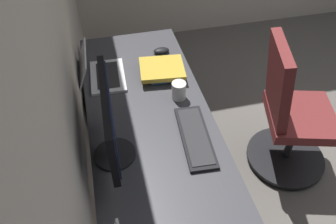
{
  "coord_description": "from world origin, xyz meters",
  "views": [
    {
      "loc": [
        -1.05,
        1.94,
        2.0
      ],
      "look_at": [
        -0.02,
        1.69,
        0.95
      ],
      "focal_mm": 35.56,
      "sensor_mm": 36.0,
      "label": 1
    }
  ],
  "objects_px": {
    "book_stack_near": "(163,70)",
    "mouse_main": "(161,51)",
    "keyboard_main": "(195,137)",
    "coffee_mug": "(179,90)",
    "laptop_leftmost": "(98,72)",
    "office_chair": "(289,117)",
    "monitor_primary": "(110,122)",
    "drawer_pedestal": "(139,124)"
  },
  "relations": [
    {
      "from": "laptop_leftmost",
      "to": "office_chair",
      "type": "bearing_deg",
      "value": -106.31
    },
    {
      "from": "mouse_main",
      "to": "monitor_primary",
      "type": "bearing_deg",
      "value": 152.76
    },
    {
      "from": "monitor_primary",
      "to": "keyboard_main",
      "type": "distance_m",
      "value": 0.46
    },
    {
      "from": "monitor_primary",
      "to": "book_stack_near",
      "type": "height_order",
      "value": "monitor_primary"
    },
    {
      "from": "coffee_mug",
      "to": "office_chair",
      "type": "xyz_separation_m",
      "value": [
        -0.06,
        -0.74,
        -0.33
      ]
    },
    {
      "from": "laptop_leftmost",
      "to": "coffee_mug",
      "type": "relative_size",
      "value": 2.73
    },
    {
      "from": "keyboard_main",
      "to": "coffee_mug",
      "type": "distance_m",
      "value": 0.32
    },
    {
      "from": "keyboard_main",
      "to": "mouse_main",
      "type": "height_order",
      "value": "mouse_main"
    },
    {
      "from": "keyboard_main",
      "to": "laptop_leftmost",
      "type": "bearing_deg",
      "value": 35.77
    },
    {
      "from": "book_stack_near",
      "to": "coffee_mug",
      "type": "height_order",
      "value": "coffee_mug"
    },
    {
      "from": "monitor_primary",
      "to": "laptop_leftmost",
      "type": "height_order",
      "value": "monitor_primary"
    },
    {
      "from": "keyboard_main",
      "to": "coffee_mug",
      "type": "relative_size",
      "value": 3.55
    },
    {
      "from": "book_stack_near",
      "to": "coffee_mug",
      "type": "relative_size",
      "value": 2.39
    },
    {
      "from": "keyboard_main",
      "to": "book_stack_near",
      "type": "bearing_deg",
      "value": 4.08
    },
    {
      "from": "laptop_leftmost",
      "to": "office_chair",
      "type": "height_order",
      "value": "office_chair"
    },
    {
      "from": "keyboard_main",
      "to": "book_stack_near",
      "type": "distance_m",
      "value": 0.55
    },
    {
      "from": "laptop_leftmost",
      "to": "office_chair",
      "type": "distance_m",
      "value": 1.26
    },
    {
      "from": "monitor_primary",
      "to": "book_stack_near",
      "type": "bearing_deg",
      "value": -33.18
    },
    {
      "from": "monitor_primary",
      "to": "office_chair",
      "type": "distance_m",
      "value": 1.28
    },
    {
      "from": "monitor_primary",
      "to": "keyboard_main",
      "type": "bearing_deg",
      "value": -88.11
    },
    {
      "from": "monitor_primary",
      "to": "coffee_mug",
      "type": "bearing_deg",
      "value": -50.52
    },
    {
      "from": "coffee_mug",
      "to": "monitor_primary",
      "type": "bearing_deg",
      "value": 129.48
    },
    {
      "from": "mouse_main",
      "to": "office_chair",
      "type": "relative_size",
      "value": 0.11
    },
    {
      "from": "keyboard_main",
      "to": "coffee_mug",
      "type": "height_order",
      "value": "coffee_mug"
    },
    {
      "from": "laptop_leftmost",
      "to": "keyboard_main",
      "type": "xyz_separation_m",
      "value": [
        -0.6,
        -0.43,
        -0.04
      ]
    },
    {
      "from": "book_stack_near",
      "to": "coffee_mug",
      "type": "distance_m",
      "value": 0.23
    },
    {
      "from": "coffee_mug",
      "to": "mouse_main",
      "type": "bearing_deg",
      "value": -0.36
    },
    {
      "from": "laptop_leftmost",
      "to": "mouse_main",
      "type": "xyz_separation_m",
      "value": [
        0.17,
        -0.43,
        -0.03
      ]
    },
    {
      "from": "laptop_leftmost",
      "to": "keyboard_main",
      "type": "bearing_deg",
      "value": -144.23
    },
    {
      "from": "drawer_pedestal",
      "to": "keyboard_main",
      "type": "bearing_deg",
      "value": -157.35
    },
    {
      "from": "drawer_pedestal",
      "to": "office_chair",
      "type": "relative_size",
      "value": 0.72
    },
    {
      "from": "book_stack_near",
      "to": "mouse_main",
      "type": "bearing_deg",
      "value": -9.66
    },
    {
      "from": "book_stack_near",
      "to": "office_chair",
      "type": "distance_m",
      "value": 0.88
    },
    {
      "from": "laptop_leftmost",
      "to": "monitor_primary",
      "type": "bearing_deg",
      "value": -177.54
    },
    {
      "from": "drawer_pedestal",
      "to": "book_stack_near",
      "type": "bearing_deg",
      "value": -83.25
    },
    {
      "from": "drawer_pedestal",
      "to": "book_stack_near",
      "type": "distance_m",
      "value": 0.45
    },
    {
      "from": "book_stack_near",
      "to": "keyboard_main",
      "type": "bearing_deg",
      "value": -175.92
    },
    {
      "from": "mouse_main",
      "to": "book_stack_near",
      "type": "relative_size",
      "value": 0.36
    },
    {
      "from": "mouse_main",
      "to": "office_chair",
      "type": "height_order",
      "value": "office_chair"
    },
    {
      "from": "drawer_pedestal",
      "to": "office_chair",
      "type": "height_order",
      "value": "office_chair"
    },
    {
      "from": "monitor_primary",
      "to": "keyboard_main",
      "type": "relative_size",
      "value": 1.2
    },
    {
      "from": "keyboard_main",
      "to": "mouse_main",
      "type": "distance_m",
      "value": 0.77
    }
  ]
}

